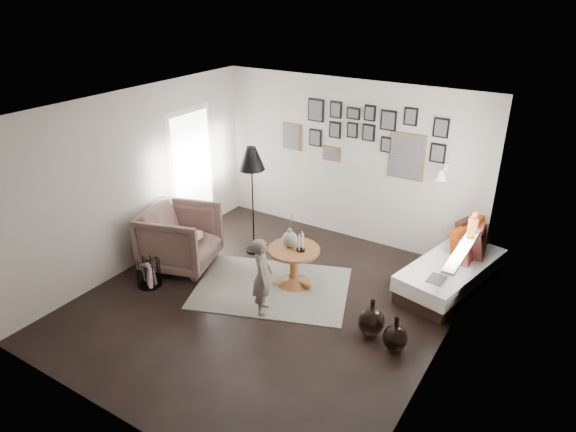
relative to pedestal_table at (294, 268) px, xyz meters
The scene contains 23 objects.
ground 0.67m from the pedestal_table, 96.85° to the right, with size 4.80×4.80×0.00m, color black.
wall_back 2.07m from the pedestal_table, 92.37° to the left, with size 4.50×4.50×0.00m, color #AEA498.
wall_front 3.19m from the pedestal_table, 91.41° to the right, with size 4.50×4.50×0.00m, color #AEA498.
wall_left 2.62m from the pedestal_table, 165.16° to the right, with size 4.80×4.80×0.00m, color #AEA498.
wall_right 2.49m from the pedestal_table, 15.80° to the right, with size 4.80×4.80×0.00m, color #AEA498.
ceiling 2.42m from the pedestal_table, 96.85° to the right, with size 4.80×4.80×0.00m, color white.
door_left 2.51m from the pedestal_table, 165.80° to the left, with size 0.00×2.14×2.14m.
window_right 2.32m from the pedestal_table, 19.05° to the left, with size 0.15×1.32×1.30m.
gallery_wall 2.32m from the pedestal_table, 83.12° to the left, with size 2.74×0.03×1.08m.
wall_sconce 2.43m from the pedestal_table, 45.81° to the left, with size 0.18×0.36×0.16m.
rug 0.42m from the pedestal_table, 127.48° to the right, with size 2.10×1.47×0.01m, color beige.
pedestal_table is the anchor object (origin of this frame).
vase 0.47m from the pedestal_table, 165.96° to the left, with size 0.21×0.21×0.51m.
candles 0.45m from the pedestal_table, ahead, with size 0.12×0.12×0.27m.
daybed 2.22m from the pedestal_table, 31.02° to the left, with size 1.16×1.92×0.88m.
magazine_on_daybed 1.93m from the pedestal_table, 15.30° to the left, with size 0.20×0.27×0.01m, color black.
armchair 1.77m from the pedestal_table, 165.53° to the right, with size 0.98×1.01×0.92m, color brown.
armchair_cushion 1.73m from the pedestal_table, 166.89° to the right, with size 0.42×0.42×0.10m, color white.
floor_lamp 1.68m from the pedestal_table, 154.55° to the left, with size 0.40×0.40×1.72m.
magazine_basket 2.03m from the pedestal_table, 146.87° to the right, with size 0.40×0.40×0.39m.
demijohn_large 1.47m from the pedestal_table, 19.18° to the right, with size 0.33×0.33×0.49m.
demijohn_small 1.84m from the pedestal_table, 19.12° to the right, with size 0.29×0.29×0.45m.
child 0.83m from the pedestal_table, 89.30° to the right, with size 0.39×0.25×1.06m, color #675952.
Camera 1 is at (3.29, -4.70, 3.94)m, focal length 32.00 mm.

